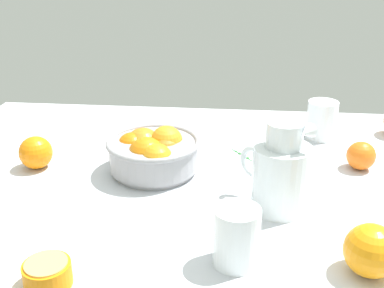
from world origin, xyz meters
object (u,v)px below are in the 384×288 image
at_px(fruit_bowl, 153,152).
at_px(juice_pitcher, 281,177).
at_px(cutting_board, 46,275).
at_px(orange_half_0, 47,274).
at_px(juice_glass, 236,239).
at_px(loose_orange_3, 361,156).
at_px(loose_orange_1, 371,251).
at_px(loose_orange_4, 36,153).
at_px(second_glass, 321,122).

height_order(fruit_bowl, juice_pitcher, juice_pitcher).
relative_size(cutting_board, orange_half_0, 4.26).
bearing_deg(juice_glass, loose_orange_3, 53.15).
height_order(loose_orange_1, loose_orange_3, loose_orange_1).
relative_size(fruit_bowl, juice_glass, 2.10).
xyz_separation_m(orange_half_0, loose_orange_1, (0.49, 0.10, 0.00)).
bearing_deg(loose_orange_3, juice_glass, -126.85).
distance_m(cutting_board, loose_orange_1, 0.51).
bearing_deg(juice_glass, loose_orange_1, -1.99).
bearing_deg(cutting_board, loose_orange_4, 113.98).
bearing_deg(second_glass, cutting_board, -129.03).
xyz_separation_m(cutting_board, loose_orange_1, (0.51, 0.07, 0.03)).
height_order(juice_glass, orange_half_0, juice_glass).
relative_size(second_glass, orange_half_0, 1.44).
height_order(cutting_board, loose_orange_4, loose_orange_4).
relative_size(second_glass, loose_orange_3, 1.54).
bearing_deg(juice_pitcher, fruit_bowl, 153.95).
height_order(second_glass, loose_orange_3, second_glass).
height_order(juice_pitcher, orange_half_0, juice_pitcher).
distance_m(second_glass, loose_orange_1, 0.57).
height_order(juice_glass, second_glass, same).
bearing_deg(loose_orange_4, fruit_bowl, 1.08).
relative_size(second_glass, loose_orange_4, 1.33).
bearing_deg(fruit_bowl, juice_glass, -58.66).
xyz_separation_m(second_glass, loose_orange_3, (0.06, -0.18, -0.01)).
relative_size(juice_glass, orange_half_0, 1.43).
height_order(loose_orange_3, loose_orange_4, loose_orange_4).
bearing_deg(cutting_board, orange_half_0, -60.19).
bearing_deg(juice_glass, second_glass, 68.55).
bearing_deg(second_glass, juice_glass, -111.45).
xyz_separation_m(fruit_bowl, loose_orange_3, (0.48, 0.06, -0.02)).
bearing_deg(second_glass, loose_orange_4, -160.11).
xyz_separation_m(fruit_bowl, loose_orange_4, (-0.27, -0.01, -0.01)).
bearing_deg(juice_pitcher, cutting_board, -145.74).
relative_size(cutting_board, loose_orange_3, 4.56).
height_order(juice_pitcher, cutting_board, juice_pitcher).
bearing_deg(second_glass, loose_orange_1, -90.87).
bearing_deg(loose_orange_1, loose_orange_4, 154.79).
height_order(fruit_bowl, second_glass, fruit_bowl).
bearing_deg(cutting_board, loose_orange_3, 38.07).
distance_m(juice_pitcher, loose_orange_3, 0.28).
bearing_deg(loose_orange_4, juice_glass, -33.76).
bearing_deg(orange_half_0, cutting_board, 119.81).
distance_m(second_glass, loose_orange_3, 0.19).
height_order(juice_glass, loose_orange_4, juice_glass).
xyz_separation_m(juice_glass, cutting_board, (-0.30, -0.07, -0.04)).
bearing_deg(juice_pitcher, juice_glass, -114.37).
bearing_deg(juice_pitcher, orange_half_0, -140.96).
relative_size(fruit_bowl, loose_orange_1, 2.46).
bearing_deg(second_glass, loose_orange_3, -70.77).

